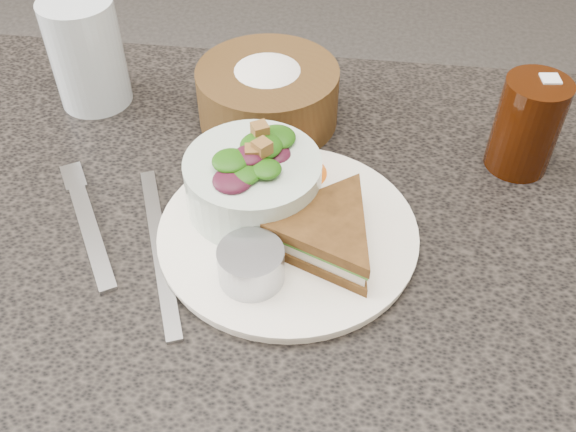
% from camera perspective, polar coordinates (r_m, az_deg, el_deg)
% --- Properties ---
extents(dining_table, '(1.00, 0.70, 0.75)m').
position_cam_1_polar(dining_table, '(0.95, -0.14, -17.73)').
color(dining_table, black).
rests_on(dining_table, floor).
extents(dinner_plate, '(0.25, 0.25, 0.01)m').
position_cam_1_polar(dinner_plate, '(0.64, 0.00, -1.55)').
color(dinner_plate, white).
rests_on(dinner_plate, dining_table).
extents(sandwich, '(0.19, 0.19, 0.04)m').
position_cam_1_polar(sandwich, '(0.61, 3.24, -1.51)').
color(sandwich, brown).
rests_on(sandwich, dinner_plate).
extents(salad_bowl, '(0.18, 0.18, 0.08)m').
position_cam_1_polar(salad_bowl, '(0.64, -3.14, 3.66)').
color(salad_bowl, silver).
rests_on(salad_bowl, dinner_plate).
extents(dressing_ramekin, '(0.08, 0.08, 0.04)m').
position_cam_1_polar(dressing_ramekin, '(0.58, -3.30, -4.36)').
color(dressing_ramekin, '#9B9EA6').
rests_on(dressing_ramekin, dinner_plate).
extents(orange_wedge, '(0.08, 0.08, 0.03)m').
position_cam_1_polar(orange_wedge, '(0.69, 1.05, 4.65)').
color(orange_wedge, orange).
rests_on(orange_wedge, dinner_plate).
extents(fork, '(0.10, 0.16, 0.00)m').
position_cam_1_polar(fork, '(0.68, -17.22, -1.10)').
color(fork, '#AAADB1').
rests_on(fork, dining_table).
extents(knife, '(0.10, 0.22, 0.00)m').
position_cam_1_polar(knife, '(0.64, -11.35, -2.74)').
color(knife, '#A0A2A4').
rests_on(knife, dining_table).
extents(bread_basket, '(0.17, 0.17, 0.09)m').
position_cam_1_polar(bread_basket, '(0.76, -1.82, 11.43)').
color(bread_basket, '#4A3618').
rests_on(bread_basket, dining_table).
extents(cola_glass, '(0.08, 0.08, 0.12)m').
position_cam_1_polar(cola_glass, '(0.73, 20.58, 7.93)').
color(cola_glass, black).
rests_on(cola_glass, dining_table).
extents(water_glass, '(0.11, 0.11, 0.13)m').
position_cam_1_polar(water_glass, '(0.83, -17.46, 13.63)').
color(water_glass, silver).
rests_on(water_glass, dining_table).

